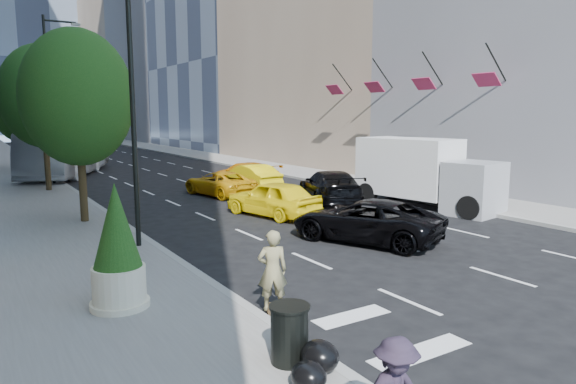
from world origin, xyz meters
TOP-DOWN VIEW (x-y plane):
  - ground at (0.00, 0.00)m, footprint 160.00×160.00m
  - sidewalk_left at (-9.00, 30.00)m, footprint 6.00×120.00m
  - sidewalk_right at (10.00, 30.00)m, footprint 4.00×120.00m
  - tower_right_far at (22.00, 98.00)m, footprint 20.00×24.00m
  - lamp_near at (-6.32, 4.00)m, footprint 2.13×0.22m
  - lamp_far at (-6.32, 22.00)m, footprint 2.13×0.22m
  - tree_near at (-7.20, 9.00)m, footprint 4.20×4.20m
  - tree_mid at (-7.20, 19.00)m, footprint 4.50×4.50m
  - tree_far at (-7.20, 32.00)m, footprint 3.90×3.90m
  - traffic_signal at (-6.40, 40.00)m, footprint 2.48×0.53m
  - facade_flags at (10.64, 10.00)m, footprint 1.85×13.30m
  - skateboarder at (-5.60, -3.00)m, footprint 0.76×0.64m
  - black_sedan_lincoln at (0.50, 1.01)m, footprint 4.35×5.80m
  - black_sedan_mercedes at (4.20, 8.00)m, footprint 4.19×5.99m
  - taxi_a at (0.02, 6.50)m, footprint 2.88×4.87m
  - taxi_b at (2.90, 14.00)m, footprint 1.99×4.64m
  - taxi_c at (0.50, 13.00)m, footprint 2.90×4.98m
  - taxi_d at (3.33, 15.50)m, footprint 2.99×5.34m
  - city_bus at (-4.80, 27.24)m, footprint 8.08×12.96m
  - box_truck at (7.15, 4.58)m, footprint 3.53×7.04m
  - trash_can at (-6.60, -5.26)m, footprint 0.65×0.65m
  - planter_shrub at (-8.39, -1.11)m, footprint 1.15×1.15m
  - garbage_bags at (-6.55, -5.96)m, footprint 1.07×1.03m

SIDE VIEW (x-z plane):
  - ground at x=0.00m, z-range 0.00..0.00m
  - sidewalk_left at x=-9.00m, z-range 0.00..0.15m
  - sidewalk_right at x=10.00m, z-range 0.00..0.15m
  - garbage_bags at x=-6.55m, z-range 0.14..0.66m
  - trash_can at x=-6.60m, z-range 0.15..1.12m
  - taxi_c at x=0.50m, z-range 0.00..1.30m
  - black_sedan_lincoln at x=0.50m, z-range 0.00..1.46m
  - taxi_d at x=3.33m, z-range 0.00..1.46m
  - taxi_b at x=2.90m, z-range 0.00..1.48m
  - taxi_a at x=0.02m, z-range 0.00..1.55m
  - black_sedan_mercedes at x=4.20m, z-range 0.00..1.61m
  - skateboarder at x=-5.60m, z-range 0.00..1.78m
  - planter_shrub at x=-8.39m, z-range 0.08..2.84m
  - box_truck at x=7.15m, z-range 0.03..3.24m
  - city_bus at x=-4.80m, z-range 0.00..3.59m
  - traffic_signal at x=-6.40m, z-range 1.63..6.83m
  - tree_far at x=-7.20m, z-range 1.16..8.09m
  - tree_near at x=-7.20m, z-range 1.24..8.70m
  - tree_mid at x=-7.20m, z-range 1.32..9.31m
  - lamp_near at x=-6.32m, z-range 0.81..10.81m
  - lamp_far at x=-6.32m, z-range 0.81..10.81m
  - facade_flags at x=10.64m, z-range 5.16..7.21m
  - tower_right_far at x=22.00m, z-range 0.00..50.00m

